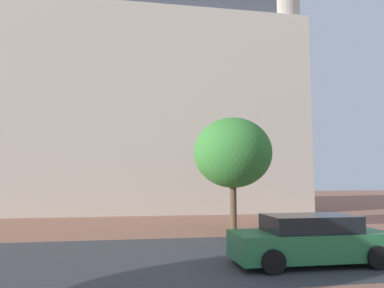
% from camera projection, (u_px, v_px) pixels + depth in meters
% --- Properties ---
extents(ground_plane, '(120.00, 120.00, 0.00)m').
position_uv_depth(ground_plane, '(182.00, 253.00, 11.97)').
color(ground_plane, '#93604C').
extents(street_asphalt_strip, '(120.00, 7.25, 0.00)m').
position_uv_depth(street_asphalt_strip, '(185.00, 257.00, 11.33)').
color(street_asphalt_strip, '#38383D').
rests_on(street_asphalt_strip, ground_plane).
extents(landmark_building, '(28.95, 10.54, 34.03)m').
position_uv_depth(landmark_building, '(119.00, 91.00, 29.46)').
color(landmark_building, beige).
rests_on(landmark_building, ground_plane).
extents(car_green, '(4.55, 1.97, 1.40)m').
position_uv_depth(car_green, '(310.00, 240.00, 10.41)').
color(car_green, '#287042').
rests_on(car_green, ground_plane).
extents(tree_curb_far, '(3.83, 3.83, 5.47)m').
position_uv_depth(tree_curb_far, '(233.00, 153.00, 17.63)').
color(tree_curb_far, brown).
rests_on(tree_curb_far, ground_plane).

